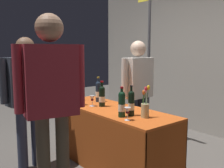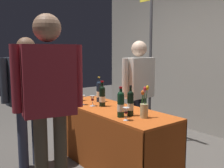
{
  "view_description": "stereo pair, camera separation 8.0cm",
  "coord_description": "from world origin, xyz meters",
  "px_view_note": "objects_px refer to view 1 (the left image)",
  "views": [
    {
      "loc": [
        2.37,
        -1.93,
        1.44
      ],
      "look_at": [
        0.0,
        0.0,
        1.04
      ],
      "focal_mm": 40.87,
      "sensor_mm": 36.0,
      "label": 1
    },
    {
      "loc": [
        2.42,
        -1.86,
        1.44
      ],
      "look_at": [
        0.0,
        0.0,
        1.04
      ],
      "focal_mm": 40.87,
      "sensor_mm": 36.0,
      "label": 2
    }
  ],
  "objects_px": {
    "vendor_presenter": "(138,86)",
    "wine_glass_near_vendor": "(127,111)",
    "booth_signpost": "(149,52)",
    "featured_wine_bottle": "(122,104)",
    "display_bottle_0": "(98,91)",
    "taster_foreground_right": "(51,94)",
    "tasting_table": "(112,127)",
    "flower_vase": "(145,107)",
    "wine_glass_mid": "(82,98)",
    "wine_glass_near_taster": "(92,99)"
  },
  "relations": [
    {
      "from": "vendor_presenter",
      "to": "booth_signpost",
      "type": "height_order",
      "value": "booth_signpost"
    },
    {
      "from": "wine_glass_near_taster",
      "to": "wine_glass_near_vendor",
      "type": "bearing_deg",
      "value": -7.6
    },
    {
      "from": "wine_glass_near_taster",
      "to": "display_bottle_0",
      "type": "bearing_deg",
      "value": 128.12
    },
    {
      "from": "display_bottle_0",
      "to": "booth_signpost",
      "type": "relative_size",
      "value": 0.15
    },
    {
      "from": "wine_glass_near_vendor",
      "to": "wine_glass_mid",
      "type": "height_order",
      "value": "wine_glass_near_vendor"
    },
    {
      "from": "tasting_table",
      "to": "vendor_presenter",
      "type": "xyz_separation_m",
      "value": [
        -0.14,
        0.58,
        0.44
      ]
    },
    {
      "from": "tasting_table",
      "to": "vendor_presenter",
      "type": "relative_size",
      "value": 1.1
    },
    {
      "from": "tasting_table",
      "to": "wine_glass_mid",
      "type": "relative_size",
      "value": 13.68
    },
    {
      "from": "wine_glass_mid",
      "to": "wine_glass_near_taster",
      "type": "xyz_separation_m",
      "value": [
        0.14,
        0.07,
        -0.0
      ]
    },
    {
      "from": "featured_wine_bottle",
      "to": "taster_foreground_right",
      "type": "height_order",
      "value": "taster_foreground_right"
    },
    {
      "from": "wine_glass_mid",
      "to": "wine_glass_near_vendor",
      "type": "bearing_deg",
      "value": -2.37
    },
    {
      "from": "booth_signpost",
      "to": "tasting_table",
      "type": "bearing_deg",
      "value": -72.06
    },
    {
      "from": "featured_wine_bottle",
      "to": "wine_glass_near_vendor",
      "type": "relative_size",
      "value": 2.44
    },
    {
      "from": "wine_glass_mid",
      "to": "featured_wine_bottle",
      "type": "bearing_deg",
      "value": 0.35
    },
    {
      "from": "booth_signpost",
      "to": "display_bottle_0",
      "type": "bearing_deg",
      "value": -97.16
    },
    {
      "from": "featured_wine_bottle",
      "to": "display_bottle_0",
      "type": "distance_m",
      "value": 0.86
    },
    {
      "from": "featured_wine_bottle",
      "to": "display_bottle_0",
      "type": "height_order",
      "value": "display_bottle_0"
    },
    {
      "from": "taster_foreground_right",
      "to": "wine_glass_mid",
      "type": "bearing_deg",
      "value": 54.81
    },
    {
      "from": "display_bottle_0",
      "to": "wine_glass_near_taster",
      "type": "xyz_separation_m",
      "value": [
        0.18,
        -0.22,
        -0.06
      ]
    },
    {
      "from": "display_bottle_0",
      "to": "vendor_presenter",
      "type": "bearing_deg",
      "value": 58.63
    },
    {
      "from": "wine_glass_near_taster",
      "to": "flower_vase",
      "type": "relative_size",
      "value": 0.39
    },
    {
      "from": "featured_wine_bottle",
      "to": "taster_foreground_right",
      "type": "distance_m",
      "value": 0.8
    },
    {
      "from": "display_bottle_0",
      "to": "wine_glass_near_taster",
      "type": "bearing_deg",
      "value": -51.88
    },
    {
      "from": "wine_glass_mid",
      "to": "taster_foreground_right",
      "type": "distance_m",
      "value": 1.09
    },
    {
      "from": "booth_signpost",
      "to": "wine_glass_mid",
      "type": "bearing_deg",
      "value": -93.77
    },
    {
      "from": "flower_vase",
      "to": "booth_signpost",
      "type": "xyz_separation_m",
      "value": [
        -0.88,
        0.99,
        0.56
      ]
    },
    {
      "from": "tasting_table",
      "to": "taster_foreground_right",
      "type": "distance_m",
      "value": 1.16
    },
    {
      "from": "wine_glass_near_vendor",
      "to": "wine_glass_mid",
      "type": "relative_size",
      "value": 1.06
    },
    {
      "from": "featured_wine_bottle",
      "to": "display_bottle_0",
      "type": "bearing_deg",
      "value": 160.7
    },
    {
      "from": "flower_vase",
      "to": "taster_foreground_right",
      "type": "bearing_deg",
      "value": -103.16
    },
    {
      "from": "vendor_presenter",
      "to": "flower_vase",
      "type": "bearing_deg",
      "value": 44.94
    },
    {
      "from": "featured_wine_bottle",
      "to": "wine_glass_mid",
      "type": "height_order",
      "value": "featured_wine_bottle"
    },
    {
      "from": "display_bottle_0",
      "to": "taster_foreground_right",
      "type": "xyz_separation_m",
      "value": [
        0.77,
        -1.06,
        0.18
      ]
    },
    {
      "from": "tasting_table",
      "to": "featured_wine_bottle",
      "type": "relative_size",
      "value": 5.32
    },
    {
      "from": "taster_foreground_right",
      "to": "vendor_presenter",
      "type": "bearing_deg",
      "value": 28.69
    },
    {
      "from": "wine_glass_near_taster",
      "to": "vendor_presenter",
      "type": "xyz_separation_m",
      "value": [
        0.11,
        0.7,
        0.11
      ]
    },
    {
      "from": "display_bottle_0",
      "to": "wine_glass_mid",
      "type": "bearing_deg",
      "value": -83.36
    },
    {
      "from": "featured_wine_bottle",
      "to": "vendor_presenter",
      "type": "xyz_separation_m",
      "value": [
        -0.52,
        0.76,
        0.06
      ]
    },
    {
      "from": "taster_foreground_right",
      "to": "booth_signpost",
      "type": "bearing_deg",
      "value": 30.0
    },
    {
      "from": "booth_signpost",
      "to": "featured_wine_bottle",
      "type": "bearing_deg",
      "value": -58.97
    },
    {
      "from": "featured_wine_bottle",
      "to": "flower_vase",
      "type": "bearing_deg",
      "value": 44.15
    },
    {
      "from": "featured_wine_bottle",
      "to": "display_bottle_0",
      "type": "xyz_separation_m",
      "value": [
        -0.81,
        0.28,
        0.01
      ]
    },
    {
      "from": "wine_glass_near_vendor",
      "to": "taster_foreground_right",
      "type": "height_order",
      "value": "taster_foreground_right"
    },
    {
      "from": "flower_vase",
      "to": "taster_foreground_right",
      "type": "distance_m",
      "value": 1.0
    },
    {
      "from": "vendor_presenter",
      "to": "tasting_table",
      "type": "bearing_deg",
      "value": 8.62
    },
    {
      "from": "vendor_presenter",
      "to": "wine_glass_near_vendor",
      "type": "bearing_deg",
      "value": 34.34
    },
    {
      "from": "featured_wine_bottle",
      "to": "flower_vase",
      "type": "height_order",
      "value": "flower_vase"
    },
    {
      "from": "flower_vase",
      "to": "vendor_presenter",
      "type": "height_order",
      "value": "vendor_presenter"
    },
    {
      "from": "wine_glass_mid",
      "to": "flower_vase",
      "type": "height_order",
      "value": "flower_vase"
    },
    {
      "from": "taster_foreground_right",
      "to": "tasting_table",
      "type": "bearing_deg",
      "value": 30.73
    }
  ]
}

